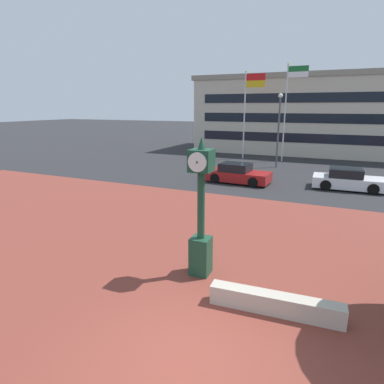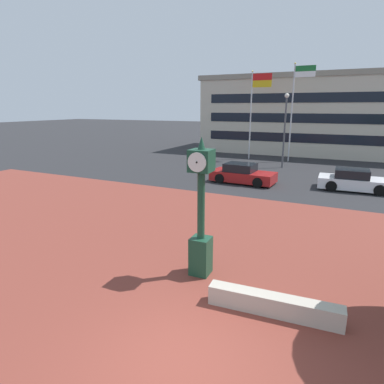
{
  "view_description": "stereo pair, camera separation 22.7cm",
  "coord_description": "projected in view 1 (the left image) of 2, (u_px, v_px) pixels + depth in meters",
  "views": [
    {
      "loc": [
        2.37,
        -4.91,
        4.9
      ],
      "look_at": [
        -1.34,
        3.32,
        2.55
      ],
      "focal_mm": 30.74,
      "sensor_mm": 36.0,
      "label": 1
    },
    {
      "loc": [
        2.57,
        -4.81,
        4.9
      ],
      "look_at": [
        -1.34,
        3.32,
        2.55
      ],
      "focal_mm": 30.74,
      "sensor_mm": 36.0,
      "label": 2
    }
  ],
  "objects": [
    {
      "name": "street_clock",
      "position": [
        201.0,
        216.0,
        9.51
      ],
      "size": [
        0.64,
        0.74,
        4.11
      ],
      "rotation": [
        0.0,
        0.0,
        0.04
      ],
      "color": "#19422D",
      "rests_on": "ground"
    },
    {
      "name": "street_lamp_post",
      "position": [
        279.0,
        122.0,
        26.47
      ],
      "size": [
        0.36,
        0.36,
        5.92
      ],
      "color": "#4C4C51",
      "rests_on": "ground"
    },
    {
      "name": "car_street_mid",
      "position": [
        237.0,
        174.0,
        21.78
      ],
      "size": [
        4.25,
        2.09,
        1.28
      ],
      "rotation": [
        0.0,
        0.0,
        4.66
      ],
      "color": "maroon",
      "rests_on": "ground"
    },
    {
      "name": "civic_building",
      "position": [
        322.0,
        114.0,
        35.88
      ],
      "size": [
        26.44,
        10.99,
        8.13
      ],
      "color": "beige",
      "rests_on": "ground"
    },
    {
      "name": "plaza_brick_paving",
      "position": [
        243.0,
        269.0,
        10.21
      ],
      "size": [
        44.0,
        16.39,
        0.01
      ],
      "primitive_type": "cube",
      "color": "brown",
      "rests_on": "ground"
    },
    {
      "name": "car_street_near",
      "position": [
        348.0,
        180.0,
        19.99
      ],
      "size": [
        4.15,
        2.05,
        1.28
      ],
      "rotation": [
        0.0,
        0.0,
        4.75
      ],
      "color": "silver",
      "rests_on": "ground"
    },
    {
      "name": "flagpole_primary",
      "position": [
        248.0,
        105.0,
        30.63
      ],
      "size": [
        1.87,
        0.14,
        8.09
      ],
      "color": "silver",
      "rests_on": "ground"
    },
    {
      "name": "flagpole_secondary",
      "position": [
        288.0,
        104.0,
        29.15
      ],
      "size": [
        1.8,
        0.14,
        8.57
      ],
      "color": "silver",
      "rests_on": "ground"
    },
    {
      "name": "planter_wall",
      "position": [
        275.0,
        304.0,
        7.99
      ],
      "size": [
        3.22,
        0.62,
        0.5
      ],
      "primitive_type": "cube",
      "rotation": [
        0.0,
        0.0,
        0.07
      ],
      "color": "#ADA393",
      "rests_on": "ground"
    },
    {
      "name": "ground_plane",
      "position": [
        185.0,
        362.0,
        6.51
      ],
      "size": [
        200.0,
        200.0,
        0.0
      ],
      "primitive_type": "plane",
      "color": "#262628"
    }
  ]
}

